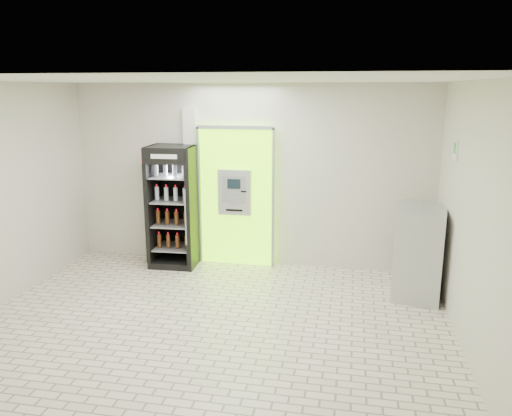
# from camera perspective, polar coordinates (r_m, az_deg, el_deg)

# --- Properties ---
(ground) EXTENTS (6.00, 6.00, 0.00)m
(ground) POSITION_cam_1_polar(r_m,az_deg,el_deg) (6.42, -5.45, -13.47)
(ground) COLOR beige
(ground) RESTS_ON ground
(room_shell) EXTENTS (6.00, 6.00, 6.00)m
(room_shell) POSITION_cam_1_polar(r_m,az_deg,el_deg) (5.83, -5.85, 2.90)
(room_shell) COLOR beige
(room_shell) RESTS_ON ground
(atm_assembly) EXTENTS (1.30, 0.24, 2.33)m
(atm_assembly) POSITION_cam_1_polar(r_m,az_deg,el_deg) (8.30, -2.27, 1.41)
(atm_assembly) COLOR #87FF09
(atm_assembly) RESTS_ON ground
(pillar) EXTENTS (0.22, 0.11, 2.60)m
(pillar) POSITION_cam_1_polar(r_m,az_deg,el_deg) (8.51, -7.34, 2.51)
(pillar) COLOR silver
(pillar) RESTS_ON ground
(beverage_cooler) EXTENTS (0.78, 0.73, 2.01)m
(beverage_cooler) POSITION_cam_1_polar(r_m,az_deg,el_deg) (8.39, -9.35, -0.06)
(beverage_cooler) COLOR black
(beverage_cooler) RESTS_ON ground
(steel_cabinet) EXTENTS (0.81, 1.06, 1.28)m
(steel_cabinet) POSITION_cam_1_polar(r_m,az_deg,el_deg) (7.51, 18.19, -4.79)
(steel_cabinet) COLOR #AEB1B6
(steel_cabinet) RESTS_ON ground
(exit_sign) EXTENTS (0.02, 0.22, 0.26)m
(exit_sign) POSITION_cam_1_polar(r_m,az_deg,el_deg) (7.05, 21.84, 6.15)
(exit_sign) COLOR white
(exit_sign) RESTS_ON room_shell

